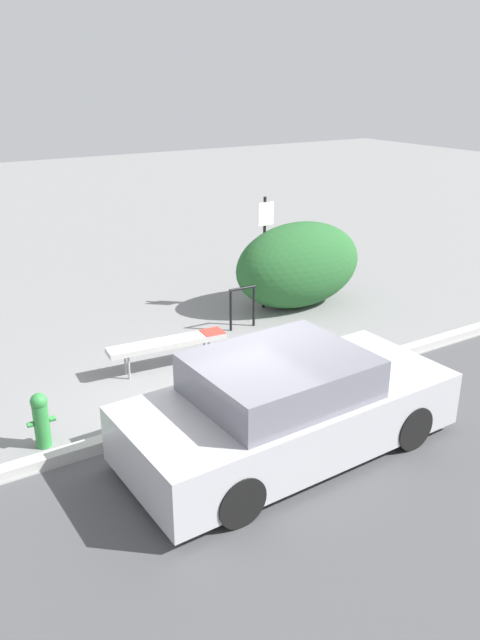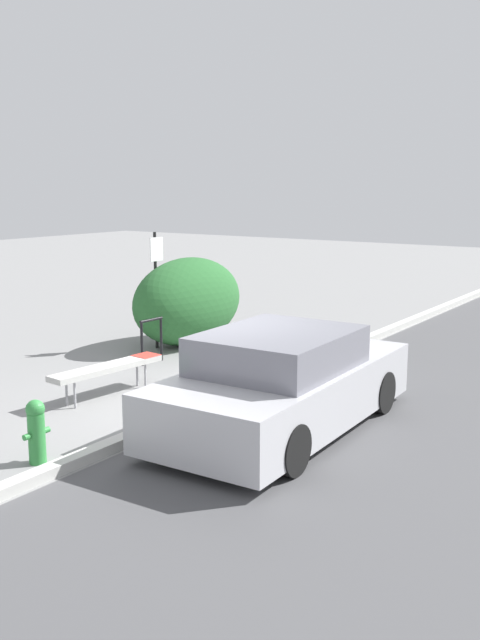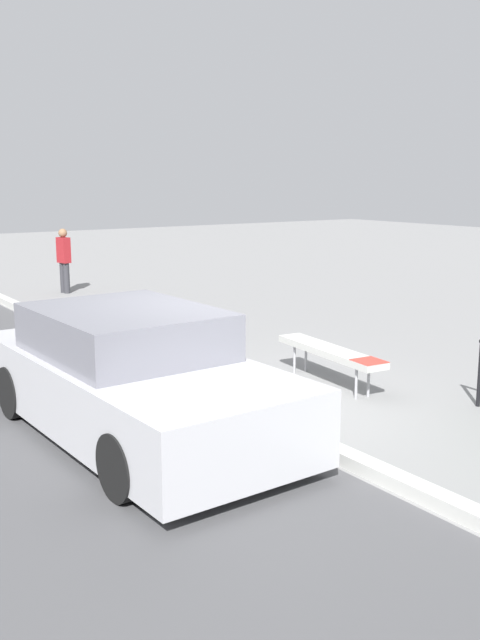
# 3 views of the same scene
# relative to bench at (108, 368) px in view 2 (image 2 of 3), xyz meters

# --- Properties ---
(ground_plane) EXTENTS (60.00, 60.00, 0.00)m
(ground_plane) POSITION_rel_bench_xyz_m (0.32, -1.67, -0.45)
(ground_plane) COLOR gray
(curb) EXTENTS (60.00, 0.20, 0.13)m
(curb) POSITION_rel_bench_xyz_m (0.32, -1.67, -0.38)
(curb) COLOR #B7B7B2
(curb) RESTS_ON ground_plane
(bench) EXTENTS (2.00, 0.53, 0.50)m
(bench) POSITION_rel_bench_xyz_m (0.00, 0.00, 0.00)
(bench) COLOR #99999E
(bench) RESTS_ON ground_plane
(bike_rack) EXTENTS (0.55, 0.08, 0.83)m
(bike_rack) POSITION_rel_bench_xyz_m (1.96, 0.84, 0.06)
(bike_rack) COLOR black
(bike_rack) RESTS_ON ground_plane
(sign_post) EXTENTS (0.36, 0.08, 2.30)m
(sign_post) POSITION_rel_bench_xyz_m (2.94, 1.56, 0.94)
(sign_post) COLOR black
(sign_post) RESTS_ON ground_plane
(fire_hydrant) EXTENTS (0.36, 0.22, 0.77)m
(fire_hydrant) POSITION_rel_bench_xyz_m (-2.40, -1.24, -0.04)
(fire_hydrant) COLOR #338C3F
(fire_hydrant) RESTS_ON ground_plane
(shrub_hedge) EXTENTS (2.89, 1.54, 1.77)m
(shrub_hedge) POSITION_rel_bench_xyz_m (3.61, 1.29, 0.44)
(shrub_hedge) COLOR #28602D
(shrub_hedge) RESTS_ON ground_plane
(parked_car_near) EXTENTS (4.35, 1.97, 1.35)m
(parked_car_near) POSITION_rel_bench_xyz_m (0.23, -2.98, 0.18)
(parked_car_near) COLOR black
(parked_car_near) RESTS_ON ground_plane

